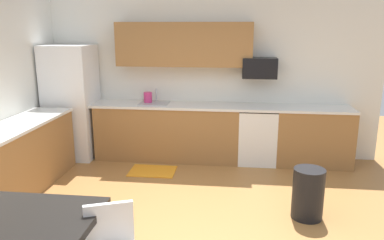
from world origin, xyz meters
name	(u,v)px	position (x,y,z in m)	size (l,w,h in m)	color
ground_plane	(181,229)	(0.00, 0.00, 0.00)	(12.00, 12.00, 0.00)	#9E6B38
wall_back	(203,77)	(0.00, 2.65, 1.35)	(5.80, 0.10, 2.70)	silver
cabinet_run_back	(168,132)	(-0.57, 2.30, 0.45)	(2.37, 0.60, 0.90)	olive
cabinet_run_back_right	(313,137)	(1.81, 2.30, 0.45)	(1.18, 0.60, 0.90)	olive
cabinet_run_left	(21,158)	(-2.30, 0.80, 0.45)	(0.60, 2.00, 0.90)	olive
countertop_back	(201,106)	(0.00, 2.30, 0.92)	(4.80, 0.64, 0.04)	silver
countertop_left	(18,125)	(-2.30, 0.80, 0.92)	(0.64, 2.00, 0.04)	silver
upper_cabinets_back	(184,44)	(-0.30, 2.43, 1.90)	(2.20, 0.34, 0.70)	olive
refrigerator	(72,102)	(-2.18, 2.22, 0.94)	(0.76, 0.70, 1.89)	white
oven_range	(257,135)	(0.92, 2.30, 0.46)	(0.60, 0.60, 0.91)	white
microwave	(259,68)	(0.92, 2.40, 1.54)	(0.54, 0.36, 0.32)	black
sink_basin	(154,107)	(-0.79, 2.30, 0.88)	(0.48, 0.40, 0.14)	#A5A8AD
sink_faucet	(156,96)	(-0.79, 2.48, 1.04)	(0.02, 0.02, 0.24)	#B2B5BA
dining_table	(3,226)	(-1.18, -1.31, 0.70)	(1.40, 0.90, 0.77)	black
trash_bin	(308,194)	(1.42, 0.44, 0.30)	(0.36, 0.36, 0.60)	black
floor_mat	(153,171)	(-0.69, 1.65, 0.01)	(0.70, 0.50, 0.01)	orange
kettle	(148,98)	(-0.90, 2.35, 1.02)	(0.14, 0.14, 0.20)	#CC3372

